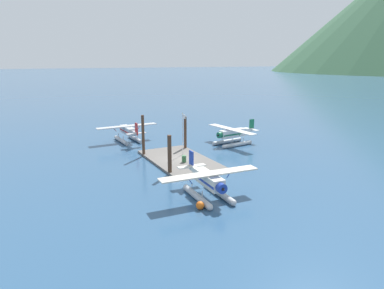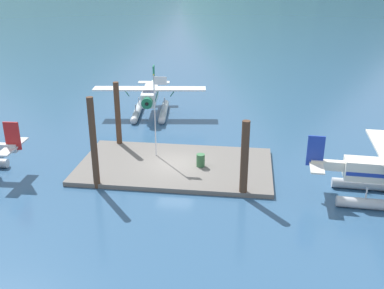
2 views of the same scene
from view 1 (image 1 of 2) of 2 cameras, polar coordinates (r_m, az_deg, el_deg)
name	(u,v)px [view 1 (image 1 of 2)]	position (r m, az deg, el deg)	size (l,w,h in m)	color
ground_plane	(179,161)	(47.11, -2.16, -2.71)	(1200.00, 1200.00, 0.00)	#2D5175
dock_platform	(179,160)	(47.07, -2.16, -2.53)	(13.35, 7.46, 0.30)	#66605B
piling_near_left	(143,136)	(49.09, -8.16, 1.43)	(0.41, 0.41, 5.96)	#4C3323
piling_near_right	(170,155)	(40.86, -3.76, -1.78)	(0.48, 0.48, 4.87)	#4C3323
piling_far_left	(185,133)	(52.24, -1.14, 1.87)	(0.42, 0.42, 5.16)	#4C3323
flagpole	(183,129)	(48.02, -1.50, 2.59)	(0.95, 0.10, 6.02)	silver
fuel_drum	(184,159)	(45.29, -1.34, -2.41)	(0.62, 0.62, 0.88)	#33663D
mooring_buoy	(200,205)	(32.08, 1.35, -10.13)	(0.78, 0.78, 0.78)	orange
seaplane_white_bow_left	(232,135)	(55.93, 6.78, 1.53)	(10.49, 7.95, 3.84)	#B7BABF
seaplane_silver_port_aft	(128,132)	(58.90, -10.67, 2.01)	(7.98, 10.45, 3.84)	#B7BABF
seaplane_cream_stbd_aft	(208,183)	(34.24, 2.76, -6.41)	(7.98, 10.46, 3.84)	#B7BABF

